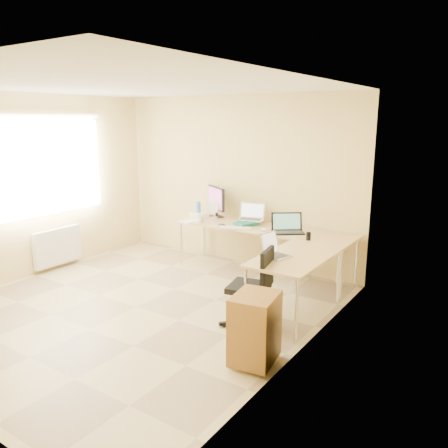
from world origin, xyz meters
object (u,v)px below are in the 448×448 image
Objects in this scene: desk_main at (263,252)px; office_chair at (249,282)px; cabinet at (255,328)px; monitor at (216,202)px; desk_return at (295,286)px; mug at (201,219)px; keyboard at (235,228)px; laptop_center at (251,212)px; laptop_black at (288,223)px; desk_fan at (215,210)px; laptop_return at (276,248)px; water_bottle at (198,210)px.

office_chair is at bearing -66.50° from desk_main.
cabinet is at bearing -67.15° from office_chair.
cabinet is (2.09, -2.37, -0.61)m from monitor.
office_chair reaches higher than desk_main.
mug is (-1.91, 0.75, 0.41)m from desk_return.
keyboard is at bearing -3.93° from mug.
keyboard is 0.72× the size of cabinet.
laptop_center is at bearing 23.54° from monitor.
keyboard is at bearing 116.01° from office_chair.
desk_fan is at bearing 134.35° from laptop_black.
keyboard is at bearing -4.39° from monitor.
office_chair reaches higher than mug.
laptop_center is at bearing 160.70° from desk_main.
mug is at bearing -164.79° from desk_main.
desk_main is 4.10× the size of cabinet.
desk_main is 6.96× the size of laptop_center.
laptop_return is (0.81, -1.16, 0.47)m from desk_main.
monitor is at bearing 93.66° from mug.
desk_return is 1.16m from laptop_black.
water_bottle reaches higher than cabinet.
desk_main is at bearing 47.46° from laptop_return.
water_bottle is at bearing 72.71° from laptop_return.
monitor is at bearing 56.36° from water_bottle.
water_bottle is at bearing 133.36° from mug.
mug reaches higher than cabinet.
mug is 0.29m from water_bottle.
monitor is 1.77× the size of laptop_return.
mug is at bearing -54.16° from monitor.
desk_return is 2.29× the size of monitor.
office_chair is (1.61, -1.69, -0.47)m from monitor.
laptop_black is at bearing -29.66° from laptop_center.
water_bottle is (-0.19, 0.21, 0.08)m from mug.
monitor is 0.49m from mug.
desk_main is 10.08× the size of water_bottle.
office_chair is (-0.33, -0.49, 0.14)m from desk_return.
office_chair is (0.65, -1.49, 0.14)m from desk_main.
laptop_black is at bearing -9.87° from desk_fan.
keyboard is 1.40m from laptop_return.
laptop_black is 3.99× the size of mug.
laptop_black is at bearing 32.11° from laptop_return.
monitor is 0.32m from water_bottle.
cabinet is at bearing -16.46° from monitor.
water_bottle is 0.29× the size of office_chair.
desk_main is 2.94× the size of office_chair.
monitor is 2.38m from office_chair.
mug is (0.03, -0.45, -0.19)m from monitor.
keyboard is at bearing -134.33° from desk_main.
keyboard is (-1.27, 0.70, 0.38)m from desk_return.
desk_return is at bearing -31.74° from desk_fan.
mug is 0.35m from desk_fan.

